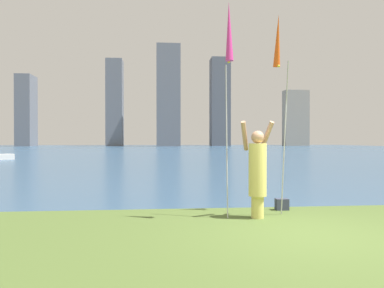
% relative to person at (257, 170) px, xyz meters
% --- Properties ---
extents(ground, '(120.00, 138.00, 0.12)m').
position_rel_person_xyz_m(ground, '(0.58, 49.50, -1.06)').
color(ground, '#475B28').
extents(person, '(0.74, 0.55, 2.03)m').
position_rel_person_xyz_m(person, '(0.00, 0.00, 0.00)').
color(person, '#D8CC66').
rests_on(person, ground).
extents(kite_flag_left, '(0.16, 0.48, 4.44)m').
position_rel_person_xyz_m(kite_flag_left, '(-0.62, -0.11, 2.71)').
color(kite_flag_left, '#B2B2B7').
rests_on(kite_flag_left, ground).
extents(kite_flag_right, '(0.16, 0.85, 4.43)m').
position_rel_person_xyz_m(kite_flag_right, '(0.62, 0.58, 2.72)').
color(kite_flag_right, '#B2B2B7').
rests_on(kite_flag_right, ground).
extents(bag, '(0.29, 0.19, 0.26)m').
position_rel_person_xyz_m(bag, '(0.81, 0.83, -0.86)').
color(bag, '#33384C').
rests_on(bag, ground).
extents(skyline_tower_0, '(4.04, 6.92, 19.32)m').
position_rel_person_xyz_m(skyline_tower_0, '(-37.41, 99.30, 8.66)').
color(skyline_tower_0, slate).
rests_on(skyline_tower_0, ground).
extents(skyline_tower_1, '(4.47, 5.97, 24.02)m').
position_rel_person_xyz_m(skyline_tower_1, '(-13.51, 99.25, 11.01)').
color(skyline_tower_1, slate).
rests_on(skyline_tower_1, ground).
extents(skyline_tower_2, '(6.30, 6.66, 27.15)m').
position_rel_person_xyz_m(skyline_tower_2, '(1.26, 94.51, 12.58)').
color(skyline_tower_2, slate).
rests_on(skyline_tower_2, ground).
extents(skyline_tower_3, '(5.36, 5.37, 25.09)m').
position_rel_person_xyz_m(skyline_tower_3, '(16.27, 99.29, 11.55)').
color(skyline_tower_3, '#565B66').
rests_on(skyline_tower_3, ground).
extents(skyline_tower_4, '(7.04, 3.50, 16.12)m').
position_rel_person_xyz_m(skyline_tower_4, '(38.61, 98.86, 7.06)').
color(skyline_tower_4, gray).
rests_on(skyline_tower_4, ground).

